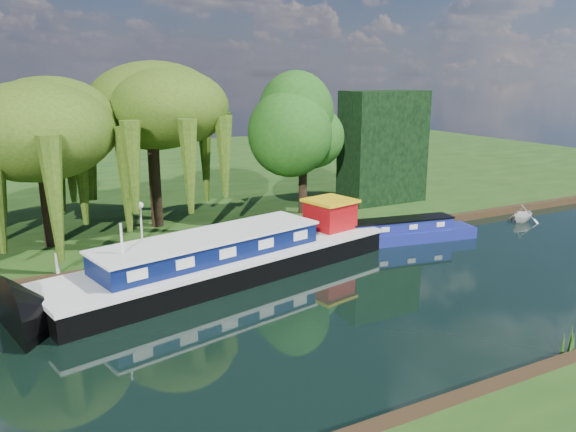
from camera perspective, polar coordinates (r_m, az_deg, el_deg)
ground at (r=21.90m, az=-9.12°, el=-11.87°), size 120.00×120.00×0.00m
far_bank at (r=53.91m, az=-20.95°, el=3.28°), size 120.00×52.00×0.45m
dutch_barge at (r=27.39m, az=-5.82°, el=-4.24°), size 18.18×7.78×3.74m
narrowboat at (r=33.33m, az=10.67°, el=-1.76°), size 10.46×3.40×1.50m
white_cruiser at (r=40.69m, az=22.72°, el=-0.52°), size 2.88×2.67×1.24m
willow_left at (r=32.39m, az=-23.89°, el=7.82°), size 7.10×7.10×8.51m
willow_right at (r=34.66m, az=-13.72°, el=9.61°), size 7.40×7.40×9.01m
tree_far_right at (r=37.18m, az=1.54°, el=8.65°), size 4.90×4.90×8.02m
conifer_hedge at (r=41.54m, az=9.61°, el=6.93°), size 6.00×3.00×8.00m
lamppost at (r=30.81m, az=-14.76°, el=0.33°), size 0.36×0.36×2.56m
mooring_posts at (r=29.02m, az=-15.53°, el=-3.59°), size 19.16×0.16×1.00m
reeds_near at (r=19.31m, az=19.42°, el=-14.48°), size 33.70×1.50×1.10m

